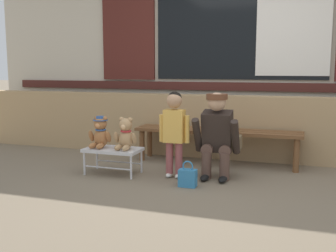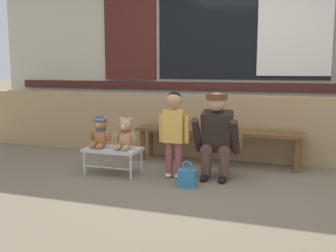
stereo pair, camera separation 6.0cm
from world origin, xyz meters
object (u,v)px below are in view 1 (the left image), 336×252
(teddy_bear_with_hat, at_px, (100,133))
(wooden_bench_long, at_px, (217,135))
(small_display_bench, at_px, (113,151))
(child_standing, at_px, (174,125))
(handbag_on_ground, at_px, (188,177))
(adult_crouching, at_px, (218,135))
(teddy_bear_plain, at_px, (125,135))

(teddy_bear_with_hat, bearing_deg, wooden_bench_long, 36.33)
(small_display_bench, relative_size, child_standing, 0.67)
(wooden_bench_long, bearing_deg, handbag_on_ground, -93.91)
(child_standing, xyz_separation_m, adult_crouching, (0.46, 0.15, -0.11))
(wooden_bench_long, height_order, adult_crouching, adult_crouching)
(child_standing, height_order, handbag_on_ground, child_standing)
(small_display_bench, xyz_separation_m, teddy_bear_with_hat, (-0.16, 0.00, 0.21))
(small_display_bench, distance_m, handbag_on_ground, 0.99)
(handbag_on_ground, bearing_deg, teddy_bear_with_hat, 168.85)
(child_standing, bearing_deg, teddy_bear_with_hat, -174.99)
(teddy_bear_with_hat, relative_size, adult_crouching, 0.38)
(teddy_bear_with_hat, xyz_separation_m, teddy_bear_plain, (0.32, -0.00, -0.01))
(child_standing, relative_size, adult_crouching, 1.01)
(adult_crouching, bearing_deg, handbag_on_ground, -116.62)
(teddy_bear_with_hat, height_order, teddy_bear_plain, same)
(wooden_bench_long, xyz_separation_m, small_display_bench, (-1.03, -0.88, -0.11))
(teddy_bear_with_hat, bearing_deg, small_display_bench, -0.77)
(small_display_bench, xyz_separation_m, adult_crouching, (1.18, 0.23, 0.21))
(small_display_bench, relative_size, teddy_bear_with_hat, 1.76)
(teddy_bear_with_hat, xyz_separation_m, adult_crouching, (1.34, 0.22, 0.01))
(adult_crouching, bearing_deg, teddy_bear_with_hat, -170.48)
(adult_crouching, distance_m, handbag_on_ground, 0.63)
(teddy_bear_plain, bearing_deg, small_display_bench, -179.49)
(wooden_bench_long, xyz_separation_m, teddy_bear_with_hat, (-1.19, -0.87, 0.10))
(child_standing, bearing_deg, adult_crouching, 17.69)
(teddy_bear_plain, height_order, adult_crouching, adult_crouching)
(wooden_bench_long, relative_size, teddy_bear_with_hat, 5.78)
(small_display_bench, bearing_deg, teddy_bear_plain, 0.51)
(adult_crouching, bearing_deg, teddy_bear_plain, -167.53)
(teddy_bear_with_hat, bearing_deg, handbag_on_ground, -11.15)
(teddy_bear_with_hat, xyz_separation_m, child_standing, (0.87, 0.08, 0.12))
(teddy_bear_with_hat, bearing_deg, child_standing, 5.01)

